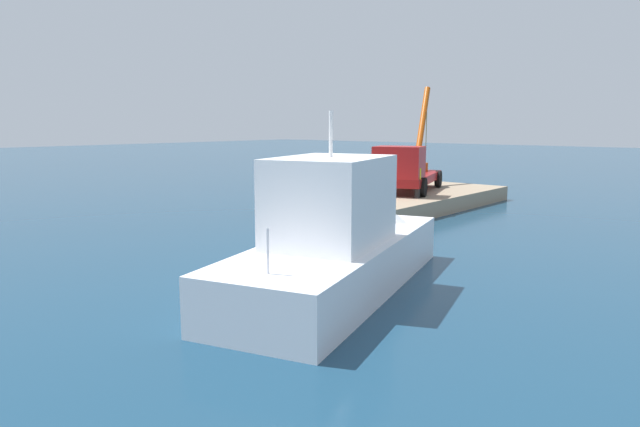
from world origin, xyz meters
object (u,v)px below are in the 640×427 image
(crane_truck, at_px, (406,169))
(dock_worker, at_px, (418,181))
(salvaged_car, at_px, (308,213))
(moored_yacht, at_px, (353,256))

(crane_truck, xyz_separation_m, dock_worker, (1.59, 1.71, -0.40))
(salvaged_car, bearing_deg, dock_worker, 166.73)
(salvaged_car, xyz_separation_m, moored_yacht, (5.13, 6.41, 0.01))
(dock_worker, distance_m, salvaged_car, 6.92)
(crane_truck, distance_m, salvaged_car, 8.37)
(crane_truck, xyz_separation_m, moored_yacht, (13.37, 6.54, -1.45))
(crane_truck, distance_m, dock_worker, 2.36)
(crane_truck, distance_m, moored_yacht, 14.95)
(salvaged_car, relative_size, moored_yacht, 0.38)
(crane_truck, relative_size, salvaged_car, 1.94)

